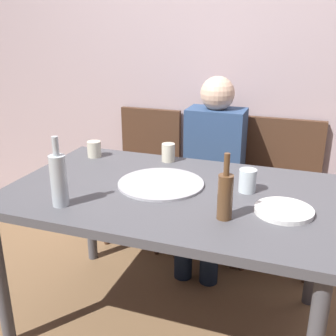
{
  "coord_description": "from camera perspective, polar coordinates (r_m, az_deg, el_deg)",
  "views": [
    {
      "loc": [
        0.57,
        -1.62,
        1.47
      ],
      "look_at": [
        -0.06,
        0.14,
        0.8
      ],
      "focal_mm": 43.14,
      "sensor_mm": 36.0,
      "label": 1
    }
  ],
  "objects": [
    {
      "name": "plate_stack",
      "position": [
        1.7,
        16.04,
        -5.8
      ],
      "size": [
        0.24,
        0.24,
        0.02
      ],
      "primitive_type": "cylinder",
      "color": "white",
      "rests_on": "dining_table"
    },
    {
      "name": "guest_in_sweater",
      "position": [
        2.53,
        6.15,
        0.61
      ],
      "size": [
        0.36,
        0.56,
        1.17
      ],
      "rotation": [
        0.0,
        0.0,
        3.14
      ],
      "color": "navy",
      "rests_on": "ground_plane"
    },
    {
      "name": "pizza_tray",
      "position": [
        1.91,
        -1.01,
        -2.2
      ],
      "size": [
        0.41,
        0.41,
        0.01
      ],
      "primitive_type": "cylinder",
      "color": "#ADADB2",
      "rests_on": "dining_table"
    },
    {
      "name": "chair_right",
      "position": [
        2.66,
        16.02,
        -2.04
      ],
      "size": [
        0.44,
        0.44,
        0.9
      ],
      "rotation": [
        0.0,
        0.0,
        3.14
      ],
      "color": "#472D1E",
      "rests_on": "ground_plane"
    },
    {
      "name": "tumbler_near",
      "position": [
        1.85,
        11.18,
        -1.76
      ],
      "size": [
        0.08,
        0.08,
        0.11
      ],
      "primitive_type": "cylinder",
      "color": "silver",
      "rests_on": "dining_table"
    },
    {
      "name": "back_wall",
      "position": [
        2.75,
        7.92,
        16.12
      ],
      "size": [
        6.0,
        0.1,
        2.6
      ],
      "primitive_type": "cube",
      "color": "#B29EA3",
      "rests_on": "ground_plane"
    },
    {
      "name": "dining_table",
      "position": [
        1.89,
        0.17,
        -5.21
      ],
      "size": [
        1.47,
        0.93,
        0.75
      ],
      "color": "#4C4C51",
      "rests_on": "ground_plane"
    },
    {
      "name": "ground_plane",
      "position": [
        2.26,
        0.15,
        -20.78
      ],
      "size": [
        8.0,
        8.0,
        0.0
      ],
      "primitive_type": "plane",
      "color": "brown"
    },
    {
      "name": "wine_glass",
      "position": [
        2.33,
        -10.39,
        2.65
      ],
      "size": [
        0.08,
        0.08,
        0.09
      ],
      "primitive_type": "cylinder",
      "color": "beige",
      "rests_on": "dining_table"
    },
    {
      "name": "chair_left",
      "position": [
        2.86,
        -3.28,
        0.27
      ],
      "size": [
        0.44,
        0.44,
        0.9
      ],
      "rotation": [
        0.0,
        0.0,
        3.14
      ],
      "color": "#472D1E",
      "rests_on": "ground_plane"
    },
    {
      "name": "tumbler_far",
      "position": [
        2.22,
        0.04,
        2.21
      ],
      "size": [
        0.07,
        0.07,
        0.1
      ],
      "primitive_type": "cylinder",
      "color": "beige",
      "rests_on": "dining_table"
    },
    {
      "name": "chair_middle",
      "position": [
        2.71,
        6.82,
        -0.95
      ],
      "size": [
        0.44,
        0.44,
        0.9
      ],
      "rotation": [
        0.0,
        0.0,
        3.14
      ],
      "color": "#472D1E",
      "rests_on": "ground_plane"
    },
    {
      "name": "wine_bottle",
      "position": [
        1.72,
        -15.19,
        -1.53
      ],
      "size": [
        0.07,
        0.07,
        0.3
      ],
      "color": "#B2BCC1",
      "rests_on": "dining_table"
    },
    {
      "name": "beer_bottle",
      "position": [
        1.57,
        8.08,
        -3.81
      ],
      "size": [
        0.06,
        0.06,
        0.27
      ],
      "color": "brown",
      "rests_on": "dining_table"
    }
  ]
}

